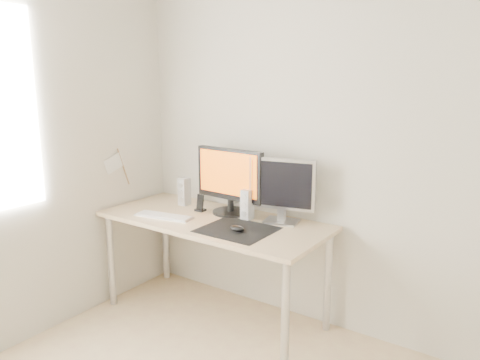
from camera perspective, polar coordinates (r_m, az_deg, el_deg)
The scene contains 11 objects.
wall_back at distance 2.99m, azimuth 15.33°, elevation 3.67°, with size 3.50×3.50×0.00m, color silver.
mousepad at distance 3.00m, azimuth -0.34°, elevation -6.07°, with size 0.45×0.40×0.00m, color black.
mouse at distance 2.96m, azimuth -0.36°, elevation -5.93°, with size 0.10×0.06×0.04m, color black.
desk at distance 3.25m, azimuth -3.30°, elevation -6.05°, with size 1.60×0.70×0.73m.
main_monitor at distance 3.28m, azimuth -1.26°, elevation 0.17°, with size 0.55×0.27×0.47m.
second_monitor at distance 3.09m, azimuth 5.15°, elevation -0.91°, with size 0.45×0.20×0.43m.
speaker_left at distance 3.56m, azimuth -6.81°, elevation -1.40°, with size 0.07×0.08×0.21m.
speaker_right at distance 3.19m, azimuth 0.88°, elevation -2.99°, with size 0.07×0.08×0.21m.
keyboard at distance 3.30m, azimuth -9.25°, elevation -4.35°, with size 0.43×0.19×0.02m.
phone_dock at distance 3.41m, azimuth -4.87°, elevation -3.17°, with size 0.07×0.06×0.12m.
pennant at distance 3.59m, azimuth -14.80°, elevation 1.86°, with size 0.01×0.23×0.29m.
Camera 1 is at (0.97, -1.04, 1.69)m, focal length 35.00 mm.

